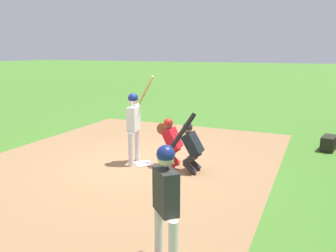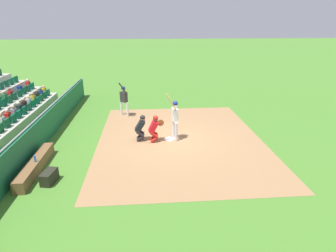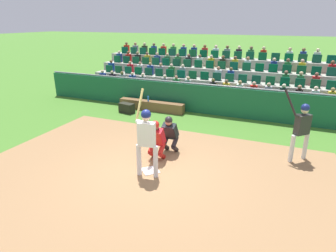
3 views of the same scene
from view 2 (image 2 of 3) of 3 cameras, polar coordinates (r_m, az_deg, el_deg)
name	(u,v)px [view 2 (image 2 of 3)]	position (r m, az deg, el deg)	size (l,w,h in m)	color
ground_plane	(169,139)	(13.20, 0.31, -2.76)	(160.00, 160.00, 0.00)	#437728
infield_dirt_patch	(180,139)	(13.25, 2.47, -2.67)	(9.81, 7.63, 0.01)	#956E48
home_plate_marker	(169,139)	(13.19, 0.31, -2.69)	(0.44, 0.44, 0.02)	white
batter_at_plate	(175,115)	(12.83, 1.43, 2.18)	(0.63, 0.59, 2.31)	silver
catcher_crouching	(154,127)	(12.75, -2.79, -0.18)	(0.47, 0.72, 1.28)	red
home_plate_umpire	(141,126)	(12.93, -5.61, -0.09)	(0.46, 0.51, 1.26)	black
dugout_wall	(42,130)	(13.76, -24.47, -0.81)	(17.33, 0.24, 1.35)	#175A37
dugout_bench	(36,165)	(11.56, -25.53, -7.32)	(3.19, 0.40, 0.44)	brown
water_bottle_on_bench	(35,159)	(11.29, -25.64, -6.07)	(0.07, 0.07, 0.25)	blue
equipment_duffel_bag	(49,177)	(10.59, -23.20, -9.60)	(0.70, 0.36, 0.43)	black
on_deck_batter	(124,98)	(16.41, -9.07, 5.76)	(0.91, 0.56, 2.10)	silver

